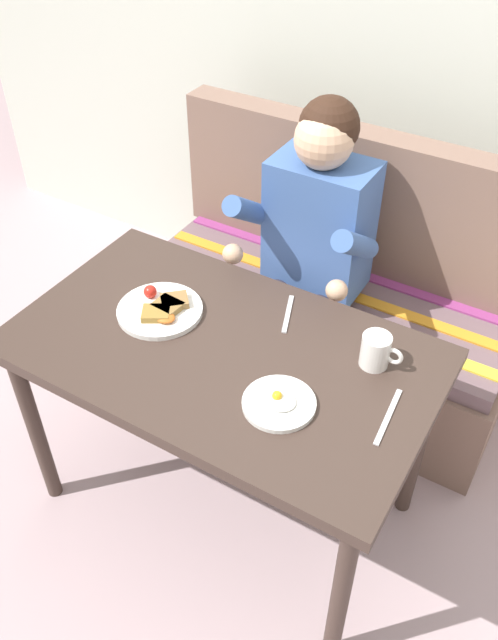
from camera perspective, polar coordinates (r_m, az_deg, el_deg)
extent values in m
plane|color=#B2989D|center=(2.42, -1.90, -15.08)|extent=(8.00, 8.00, 0.00)
cube|color=beige|center=(2.61, 14.03, 24.17)|extent=(4.40, 0.10, 2.60)
cube|color=#3C2D26|center=(1.87, -2.37, -2.81)|extent=(1.20, 0.70, 0.04)
cylinder|color=#3C2D26|center=(2.26, -17.94, -8.85)|extent=(0.05, 0.05, 0.69)
cylinder|color=#3C2D26|center=(1.87, 7.88, -22.44)|extent=(0.05, 0.05, 0.69)
cylinder|color=#3C2D26|center=(2.54, -8.87, -0.53)|extent=(0.05, 0.05, 0.69)
cylinder|color=#3C2D26|center=(2.19, 14.39, -10.19)|extent=(0.05, 0.05, 0.69)
cube|color=#795C4F|center=(2.69, 6.27, -1.57)|extent=(1.44, 0.56, 0.40)
cube|color=#6D555B|center=(2.54, 6.64, 2.27)|extent=(1.40, 0.52, 0.06)
cube|color=#795C4F|center=(2.54, 9.37, 10.23)|extent=(1.44, 0.12, 0.54)
cube|color=yellow|center=(2.42, 5.26, 1.13)|extent=(1.38, 0.05, 0.01)
cube|color=orange|center=(2.52, 6.70, 2.87)|extent=(1.38, 0.05, 0.01)
cube|color=#93387A|center=(2.62, 8.04, 4.48)|extent=(1.38, 0.05, 0.01)
cube|color=#3F61A1|center=(2.31, 6.10, 8.07)|extent=(0.34, 0.22, 0.48)
sphere|color=#DBAD89|center=(2.13, 6.48, 15.18)|extent=(0.19, 0.19, 0.19)
sphere|color=#331E14|center=(2.15, 6.91, 16.19)|extent=(0.19, 0.19, 0.19)
cylinder|color=#3F61A1|center=(2.24, 0.20, 9.31)|extent=(0.07, 0.29, 0.23)
cylinder|color=#3F61A1|center=(2.10, 9.19, 6.40)|extent=(0.07, 0.29, 0.23)
sphere|color=#DBAD89|center=(2.21, -1.40, 5.70)|extent=(0.07, 0.07, 0.07)
sphere|color=#DBAD89|center=(2.07, 7.56, 2.53)|extent=(0.07, 0.07, 0.07)
cylinder|color=#232333|center=(2.35, 2.01, 1.84)|extent=(0.09, 0.34, 0.09)
cylinder|color=#232333|center=(2.42, -0.12, -5.12)|extent=(0.08, 0.08, 0.52)
cube|color=black|center=(2.56, -0.81, -9.61)|extent=(0.09, 0.20, 0.05)
cylinder|color=#232333|center=(2.30, 5.70, 0.46)|extent=(0.09, 0.34, 0.09)
cylinder|color=#232333|center=(2.37, 3.43, -6.64)|extent=(0.08, 0.08, 0.52)
cube|color=black|center=(2.51, 2.56, -11.14)|extent=(0.09, 0.20, 0.05)
cylinder|color=white|center=(1.98, -7.68, 0.83)|extent=(0.26, 0.26, 0.02)
cube|color=olive|center=(1.97, -7.01, 1.21)|extent=(0.09, 0.07, 0.02)
cube|color=olive|center=(1.98, -6.44, 1.65)|extent=(0.10, 0.10, 0.02)
cube|color=olive|center=(1.94, -8.10, 0.49)|extent=(0.10, 0.10, 0.02)
sphere|color=red|center=(2.01, -8.51, 2.44)|extent=(0.04, 0.04, 0.04)
ellipsoid|color=#CC6623|center=(1.93, -7.35, 0.17)|extent=(0.06, 0.05, 0.02)
cylinder|color=white|center=(1.70, 2.60, -7.18)|extent=(0.19, 0.19, 0.01)
ellipsoid|color=white|center=(1.69, 2.61, -6.91)|extent=(0.09, 0.08, 0.01)
sphere|color=yellow|center=(1.69, 2.43, -6.54)|extent=(0.03, 0.03, 0.03)
cylinder|color=white|center=(1.81, 10.83, -2.61)|extent=(0.08, 0.08, 0.10)
cylinder|color=brown|center=(1.78, 11.00, -1.60)|extent=(0.07, 0.07, 0.01)
torus|color=white|center=(1.79, 12.37, -3.07)|extent=(0.05, 0.01, 0.05)
cube|color=silver|center=(1.96, 3.37, 0.54)|extent=(0.07, 0.16, 0.00)
cube|color=silver|center=(1.71, 11.87, -8.18)|extent=(0.03, 0.20, 0.00)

